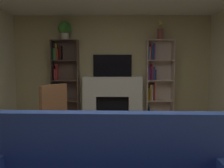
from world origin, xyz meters
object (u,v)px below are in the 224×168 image
object	(u,v)px
fireplace	(112,97)
bookshelf_left	(62,81)
vase_with_flowers	(160,34)
potted_plant	(64,29)
tv	(112,66)
bookshelf_right	(155,80)
armchair	(45,115)

from	to	relation	value
fireplace	bookshelf_left	distance (m)	1.31
fireplace	vase_with_flowers	xyz separation A→B (m)	(1.17, -0.03, 1.56)
potted_plant	vase_with_flowers	distance (m)	2.33
tv	potted_plant	size ratio (longest dim) A/B	2.13
bookshelf_right	vase_with_flowers	bearing A→B (deg)	-22.17
bookshelf_right	potted_plant	distance (m)	2.57
tv	armchair	distance (m)	2.60
tv	vase_with_flowers	distance (m)	1.41
tv	bookshelf_right	xyz separation A→B (m)	(1.08, -0.09, -0.35)
bookshelf_left	vase_with_flowers	size ratio (longest dim) A/B	4.34
vase_with_flowers	armchair	xyz separation A→B (m)	(-2.27, -2.09, -1.59)
tv	armchair	world-z (taller)	tv
fireplace	potted_plant	size ratio (longest dim) A/B	3.49
tv	vase_with_flowers	size ratio (longest dim) A/B	2.10
bookshelf_right	armchair	bearing A→B (deg)	-135.74
tv	potted_plant	distance (m)	1.47
armchair	fireplace	bearing A→B (deg)	62.55
potted_plant	vase_with_flowers	size ratio (longest dim) A/B	0.99
bookshelf_right	fireplace	bearing A→B (deg)	-179.56
bookshelf_right	potted_plant	size ratio (longest dim) A/B	4.40
armchair	tv	bearing A→B (deg)	63.56
potted_plant	vase_with_flowers	bearing A→B (deg)	0.00
tv	armchair	xyz separation A→B (m)	(-1.10, -2.21, -0.80)
bookshelf_right	armchair	world-z (taller)	bookshelf_right
potted_plant	bookshelf_left	bearing A→B (deg)	156.40
tv	bookshelf_left	world-z (taller)	bookshelf_left
bookshelf_left	potted_plant	bearing A→B (deg)	-23.60
potted_plant	armchair	bearing A→B (deg)	-88.23
bookshelf_left	armchair	world-z (taller)	bookshelf_left
potted_plant	tv	bearing A→B (deg)	5.88
fireplace	bookshelf_left	world-z (taller)	bookshelf_left
fireplace	armchair	bearing A→B (deg)	-117.45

